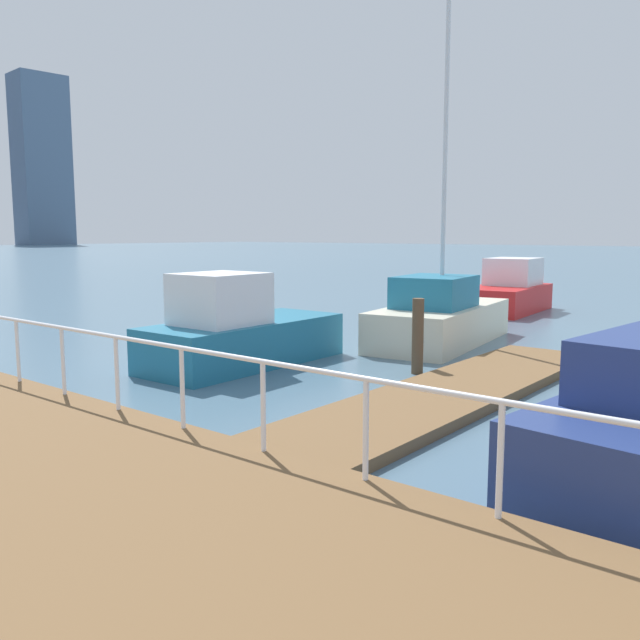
{
  "coord_description": "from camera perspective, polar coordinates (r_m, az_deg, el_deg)",
  "views": [
    {
      "loc": [
        -8.44,
        6.6,
        2.9
      ],
      "look_at": [
        0.04,
        13.44,
        1.45
      ],
      "focal_mm": 36.88,
      "sensor_mm": 36.0,
      "label": 1
    }
  ],
  "objects": [
    {
      "name": "moored_boat_3",
      "position": [
        17.52,
        10.35,
        0.28
      ],
      "size": [
        5.66,
        2.84,
        8.74
      ],
      "color": "beige",
      "rests_on": "ground_plane"
    },
    {
      "name": "floating_dock",
      "position": [
        11.76,
        10.84,
        -6.4
      ],
      "size": [
        10.32,
        2.0,
        0.18
      ],
      "primitive_type": "cube",
      "color": "brown",
      "rests_on": "ground_plane"
    },
    {
      "name": "ground_plane",
      "position": [
        16.1,
        -18.61,
        -3.22
      ],
      "size": [
        300.0,
        300.0,
        0.0
      ],
      "primitive_type": "plane",
      "color": "slate"
    },
    {
      "name": "dock_piling_2",
      "position": [
        13.69,
        8.48,
        -1.41
      ],
      "size": [
        0.24,
        0.24,
        1.57
      ],
      "primitive_type": "cylinder",
      "color": "brown",
      "rests_on": "ground_plane"
    },
    {
      "name": "moored_boat_5",
      "position": [
        25.43,
        16.0,
        2.4
      ],
      "size": [
        4.76,
        2.51,
        1.97
      ],
      "color": "red",
      "rests_on": "ground_plane"
    },
    {
      "name": "skyline_tower_6",
      "position": [
        182.64,
        -22.99,
        12.57
      ],
      "size": [
        12.76,
        10.27,
        41.53
      ],
      "primitive_type": "cube",
      "rotation": [
        0.0,
        0.0,
        -0.09
      ],
      "color": "slate",
      "rests_on": "ground_plane"
    },
    {
      "name": "moored_boat_0",
      "position": [
        14.54,
        -7.07,
        -1.05
      ],
      "size": [
        4.8,
        2.06,
        2.06
      ],
      "color": "#1E6B8C",
      "rests_on": "ground_plane"
    },
    {
      "name": "boardwalk_railing",
      "position": [
        5.98,
        15.47,
        -8.99
      ],
      "size": [
        0.06,
        25.83,
        1.08
      ],
      "color": "white",
      "rests_on": "boardwalk"
    }
  ]
}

